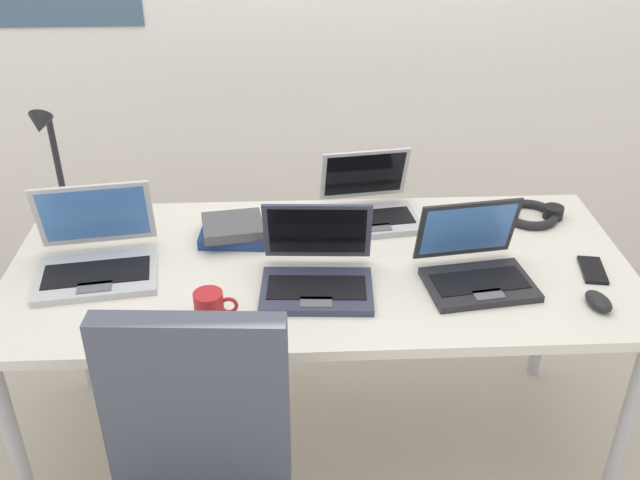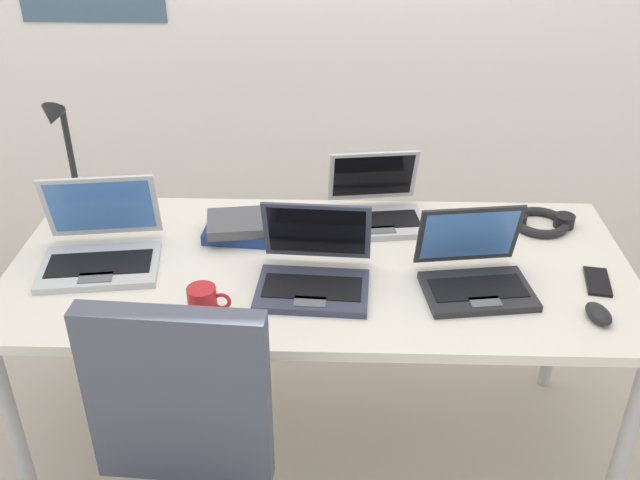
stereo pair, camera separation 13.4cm
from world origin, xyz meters
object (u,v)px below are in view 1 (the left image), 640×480
laptop_back_left (317,272)px  coffee_mug (210,307)px  laptop_by_keyboard (476,267)px  cell_phone (593,270)px  computer_mouse (598,301)px  laptop_front_right (370,206)px  desk_lamp (54,167)px  laptop_far_corner (96,256)px  headphones (530,214)px  book_stack (234,230)px

laptop_back_left → coffee_mug: size_ratio=2.82×
laptop_by_keyboard → laptop_back_left: size_ratio=1.01×
laptop_back_left → cell_phone: 0.79m
laptop_back_left → computer_mouse: bearing=-10.3°
laptop_front_right → coffee_mug: size_ratio=2.83×
computer_mouse → cell_phone: computer_mouse is taller
desk_lamp → computer_mouse: 1.62m
computer_mouse → cell_phone: bearing=62.2°
laptop_back_left → laptop_far_corner: bearing=170.4°
headphones → coffee_mug: bearing=-152.8°
coffee_mug → laptop_by_keyboard: bearing=12.4°
desk_lamp → laptop_front_right: desk_lamp is taller
laptop_front_right → coffee_mug: laptop_front_right is taller
laptop_front_right → headphones: 0.52m
cell_phone → laptop_far_corner: bearing=-173.1°
desk_lamp → cell_phone: desk_lamp is taller
computer_mouse → headphones: (-0.04, 0.49, -0.00)m
desk_lamp → laptop_by_keyboard: 1.29m
laptop_far_corner → laptop_back_left: size_ratio=1.16×
laptop_by_keyboard → laptop_back_left: laptop_back_left is taller
computer_mouse → laptop_far_corner: bearing=158.8°
laptop_by_keyboard → laptop_far_corner: size_ratio=0.87×
desk_lamp → book_stack: desk_lamp is taller
laptop_by_keyboard → computer_mouse: (0.30, -0.14, -0.03)m
desk_lamp → laptop_back_left: 0.89m
laptop_back_left → headphones: (0.70, 0.35, -0.03)m
headphones → computer_mouse: bearing=-85.6°
laptop_front_right → laptop_far_corner: bearing=-161.3°
computer_mouse → laptop_front_right: bearing=125.8°
computer_mouse → book_stack: (-0.98, 0.40, 0.01)m
laptop_far_corner → coffee_mug: 0.43m
laptop_front_right → laptop_back_left: 0.42m
laptop_by_keyboard → laptop_back_left: (-0.44, -0.01, 0.00)m
desk_lamp → laptop_far_corner: desk_lamp is taller
laptop_back_left → coffee_mug: bearing=-151.4°
laptop_by_keyboard → cell_phone: laptop_by_keyboard is taller
computer_mouse → cell_phone: 0.18m
laptop_far_corner → headphones: (1.32, 0.25, -0.03)m
laptop_far_corner → book_stack: size_ratio=1.72×
computer_mouse → coffee_mug: 1.02m
cell_phone → computer_mouse: bearing=-96.7°
laptop_front_right → laptop_back_left: bearing=-116.3°
headphones → book_stack: bearing=-174.6°
laptop_far_corner → computer_mouse: (1.36, -0.24, -0.03)m
laptop_far_corner → book_stack: bearing=22.6°
headphones → laptop_far_corner: bearing=-169.4°
laptop_back_left → book_stack: 0.36m
desk_lamp → book_stack: bearing=-12.9°
cell_phone → headphones: bearing=115.1°
headphones → desk_lamp: bearing=178.7°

